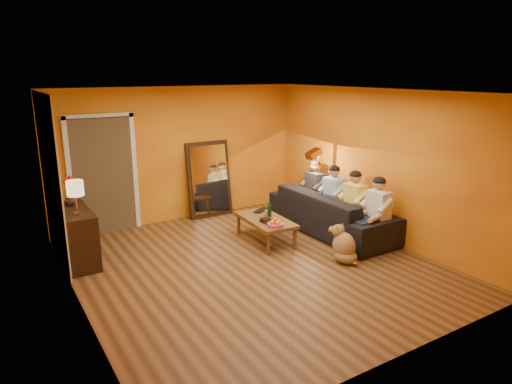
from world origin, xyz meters
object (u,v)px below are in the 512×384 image
floor_lamp (318,187)px  person_mid_left (355,205)px  dog (344,243)px  vase (70,200)px  table_lamp (76,198)px  coffee_table (265,230)px  sofa (331,212)px  person_far_right (315,191)px  sideboard (77,236)px  tumbler (267,213)px  wine_bottle (270,210)px  person_far_left (378,213)px  laptop (263,211)px  person_mid_right (334,198)px  mirror_frame (209,179)px

floor_lamp → person_mid_left: (0.03, -0.99, -0.11)m
dog → vase: 4.30m
vase → floor_lamp: bearing=-9.3°
table_lamp → coffee_table: (2.94, -0.48, -0.90)m
sofa → person_far_right: (0.13, 0.65, 0.23)m
sideboard → floor_lamp: (4.34, -0.46, 0.29)m
sofa → tumbler: (-1.18, 0.34, 0.09)m
wine_bottle → vase: vase is taller
sideboard → tumbler: size_ratio=11.53×
person_mid_left → dog: bearing=-140.7°
person_far_left → floor_lamp: bearing=91.1°
sideboard → laptop: (3.12, -0.43, 0.01)m
person_far_left → laptop: size_ratio=3.57×
laptop → person_mid_left: bearing=-67.0°
floor_lamp → wine_bottle: 1.40m
dog → laptop: (-0.38, 1.72, 0.13)m
person_far_left → person_mid_left: bearing=90.0°
sideboard → dog: 4.12m
sideboard → person_mid_left: (4.37, -1.45, 0.18)m
person_mid_left → wine_bottle: bearing=155.9°
laptop → person_far_right: bearing=-23.9°
table_lamp → person_mid_right: table_lamp is taller
person_mid_right → person_far_left: bearing=-90.0°
sofa → floor_lamp: floor_lamp is taller
tumbler → person_mid_left: bearing=-31.0°
person_mid_left → laptop: (-1.25, 1.02, -0.18)m
tumbler → laptop: size_ratio=0.30×
dog → person_mid_right: bearing=80.3°
mirror_frame → coffee_table: bearing=-85.2°
tumbler → person_mid_right: bearing=-10.2°
coffee_table → person_far_right: 1.54m
person_far_right → vase: size_ratio=6.56×
person_mid_right → tumbler: bearing=169.8°
sideboard → coffee_table: size_ratio=0.97×
mirror_frame → wine_bottle: size_ratio=4.90×
person_far_right → wine_bottle: size_ratio=3.94×
person_mid_left → vase: person_mid_left is taller
dog → person_far_right: (0.86, 1.80, 0.31)m
coffee_table → person_far_left: 1.92m
floor_lamp → sideboard: bearing=171.8°
sofa → table_lamp: bearing=80.6°
tumbler → vase: (-3.06, 0.91, 0.48)m
mirror_frame → wine_bottle: mirror_frame is taller
person_far_left → tumbler: person_far_left is taller
dog → person_far_right: size_ratio=0.49×
person_mid_right → laptop: person_mid_right is taller
mirror_frame → table_lamp: (-2.79, -1.38, 0.34)m
coffee_table → vase: bearing=164.3°
table_lamp → laptop: size_ratio=1.49×
table_lamp → vase: 0.57m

